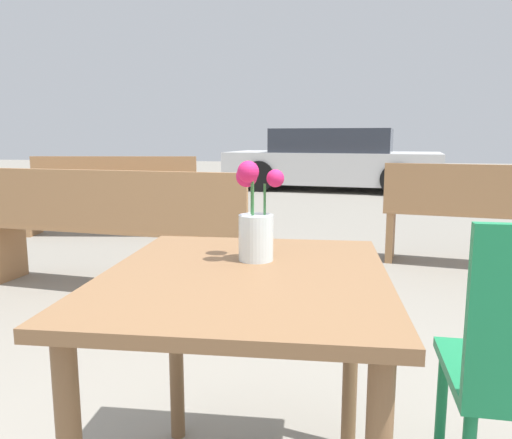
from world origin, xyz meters
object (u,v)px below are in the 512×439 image
Objects in this scene: bench_far at (112,191)px; parked_car at (332,161)px; bench_middle at (111,225)px; flower_vase at (255,225)px; table_front at (245,314)px.

parked_car is (2.35, 5.13, 0.11)m from bench_far.
flower_vase is at bearing -54.28° from bench_middle.
bench_far is at bearing 119.28° from table_front.
flower_vase is 0.14× the size of bench_middle.
bench_far is 5.65m from parked_car.
parked_car is (0.16, 9.04, -0.02)m from table_front.
table_front is 0.20× the size of parked_car.
bench_middle is at bearing -101.33° from parked_car.
parked_car reaches higher than flower_vase.
table_front is 9.04m from parked_car.
bench_middle is at bearing 123.69° from table_front.
table_front is at bearing -92.47° from flower_vase.
bench_middle is at bearing 125.72° from flower_vase.
bench_far is (-2.19, 3.91, -0.14)m from table_front.
flower_vase reaches higher than table_front.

